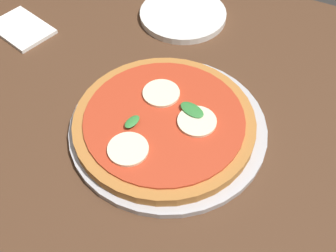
% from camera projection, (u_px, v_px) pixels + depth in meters
% --- Properties ---
extents(dining_table, '(1.37, 0.88, 0.77)m').
position_uv_depth(dining_table, '(150.00, 133.00, 0.86)').
color(dining_table, '#4C301E').
rests_on(dining_table, ground_plane).
extents(serving_tray, '(0.34, 0.34, 0.01)m').
position_uv_depth(serving_tray, '(168.00, 127.00, 0.72)').
color(serving_tray, '#B2B2B7').
rests_on(serving_tray, dining_table).
extents(pizza, '(0.31, 0.31, 0.03)m').
position_uv_depth(pizza, '(164.00, 122.00, 0.71)').
color(pizza, '#B27033').
rests_on(pizza, serving_tray).
extents(plate_white, '(0.19, 0.19, 0.01)m').
position_uv_depth(plate_white, '(183.00, 15.00, 0.92)').
color(plate_white, white).
rests_on(plate_white, dining_table).
extents(napkin, '(0.15, 0.12, 0.01)m').
position_uv_depth(napkin, '(22.00, 29.00, 0.89)').
color(napkin, white).
rests_on(napkin, dining_table).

